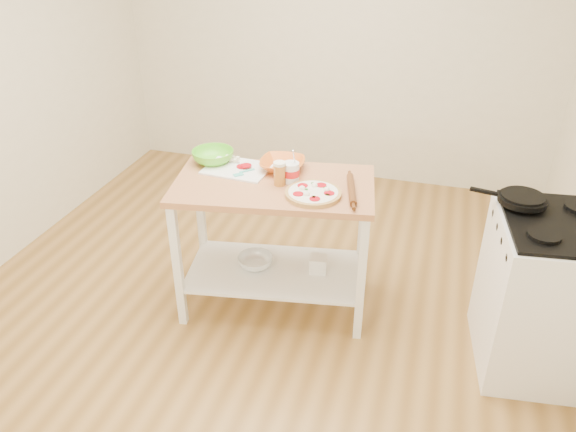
% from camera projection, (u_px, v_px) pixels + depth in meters
% --- Properties ---
extents(room_shell, '(4.04, 4.54, 2.74)m').
position_uv_depth(room_shell, '(249.00, 117.00, 3.08)').
color(room_shell, '#A0743B').
rests_on(room_shell, ground).
extents(prep_island, '(1.30, 0.84, 0.90)m').
position_uv_depth(prep_island, '(274.00, 219.00, 3.50)').
color(prep_island, '#B6774A').
rests_on(prep_island, ground).
extents(gas_stove, '(0.67, 0.76, 1.11)m').
position_uv_depth(gas_stove, '(543.00, 294.00, 3.12)').
color(gas_stove, white).
rests_on(gas_stove, ground).
extents(skillet, '(0.41, 0.26, 0.03)m').
position_uv_depth(skillet, '(521.00, 199.00, 3.04)').
color(skillet, black).
rests_on(skillet, gas_stove).
extents(pizza, '(0.33, 0.33, 0.05)m').
position_uv_depth(pizza, '(313.00, 193.00, 3.23)').
color(pizza, tan).
rests_on(pizza, prep_island).
extents(cutting_board, '(0.42, 0.33, 0.04)m').
position_uv_depth(cutting_board, '(238.00, 168.00, 3.54)').
color(cutting_board, white).
rests_on(cutting_board, prep_island).
extents(spatula, '(0.11, 0.14, 0.01)m').
position_uv_depth(spatula, '(243.00, 173.00, 3.47)').
color(spatula, '#45C1B2').
rests_on(spatula, cutting_board).
extents(knife, '(0.27, 0.08, 0.01)m').
position_uv_depth(knife, '(213.00, 162.00, 3.61)').
color(knife, silver).
rests_on(knife, cutting_board).
extents(orange_bowl, '(0.30, 0.30, 0.07)m').
position_uv_depth(orange_bowl, '(282.00, 165.00, 3.52)').
color(orange_bowl, '#D0611D').
rests_on(orange_bowl, prep_island).
extents(green_bowl, '(0.36, 0.36, 0.08)m').
position_uv_depth(green_bowl, '(213.00, 156.00, 3.62)').
color(green_bowl, '#5DCD28').
rests_on(green_bowl, prep_island).
extents(beer_pint, '(0.07, 0.07, 0.15)m').
position_uv_depth(beer_pint, '(280.00, 173.00, 3.32)').
color(beer_pint, '#AA6926').
rests_on(beer_pint, prep_island).
extents(yogurt_tub, '(0.10, 0.10, 0.22)m').
position_uv_depth(yogurt_tub, '(291.00, 172.00, 3.37)').
color(yogurt_tub, white).
rests_on(yogurt_tub, prep_island).
extents(rolling_pin, '(0.13, 0.36, 0.04)m').
position_uv_depth(rolling_pin, '(352.00, 190.00, 3.25)').
color(rolling_pin, '#5D3115').
rests_on(rolling_pin, prep_island).
extents(shelf_glass_bowl, '(0.29, 0.29, 0.07)m').
position_uv_depth(shelf_glass_bowl, '(255.00, 262.00, 3.72)').
color(shelf_glass_bowl, silver).
rests_on(shelf_glass_bowl, prep_island).
extents(shelf_bin, '(0.13, 0.13, 0.11)m').
position_uv_depth(shelf_bin, '(318.00, 264.00, 3.66)').
color(shelf_bin, white).
rests_on(shelf_bin, prep_island).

